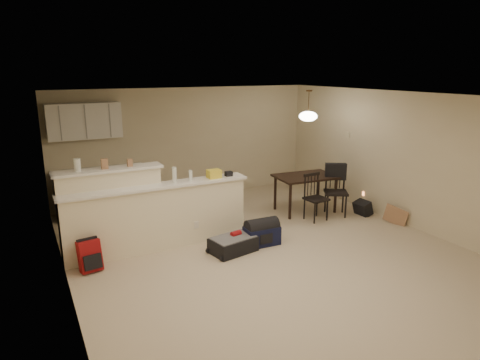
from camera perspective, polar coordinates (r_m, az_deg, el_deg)
room at (r=6.72m, az=3.51°, el=0.41°), size 7.00×7.02×2.50m
breakfast_bar at (r=7.13m, az=-13.00°, el=-4.48°), size 3.08×0.58×1.39m
upper_cabinets at (r=9.03m, az=-20.06°, el=7.41°), size 1.40×0.34×0.70m
kitchen_counter at (r=9.21m, az=-17.93°, el=-1.52°), size 1.80×0.60×0.90m
thermostat at (r=9.65m, az=14.14°, el=5.86°), size 0.02×0.12×0.12m
jar at (r=6.89m, az=-20.88°, el=1.86°), size 0.10×0.10×0.20m
cereal_box at (r=6.94m, az=-17.61°, el=2.06°), size 0.10×0.07×0.16m
small_box at (r=7.02m, az=-14.48°, el=2.26°), size 0.08×0.06×0.12m
bottle_a at (r=7.04m, az=-8.74°, el=0.66°), size 0.07×0.07×0.26m
bottle_b at (r=7.14m, az=-6.60°, el=0.60°), size 0.06×0.06×0.18m
bag_lump at (r=7.30m, az=-3.48°, el=0.83°), size 0.22×0.18×0.14m
pouch at (r=7.42m, az=-1.52°, el=0.84°), size 0.12×0.10×0.08m
dining_table at (r=8.92m, az=8.74°, el=0.01°), size 1.29×0.92×0.76m
pendant_lamp at (r=8.69m, az=9.07°, el=8.45°), size 0.36×0.36×0.62m
dining_chair_near at (r=8.48m, az=10.14°, el=-2.32°), size 0.43×0.41×0.92m
dining_chair_far at (r=8.83m, az=12.68°, el=-1.44°), size 0.60×0.59×1.02m
suitcase at (r=7.04m, az=-0.93°, el=-8.62°), size 0.79×0.59×0.24m
red_backpack at (r=6.75m, az=-19.41°, el=-9.51°), size 0.34×0.24×0.47m
navy_duffel at (r=7.30m, az=2.92°, el=-7.41°), size 0.59×0.34×0.32m
black_daypack at (r=9.08m, az=16.05°, el=-3.63°), size 0.24×0.33×0.28m
cardboard_sheet at (r=8.73m, az=20.03°, el=-4.50°), size 0.17×0.42×0.34m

